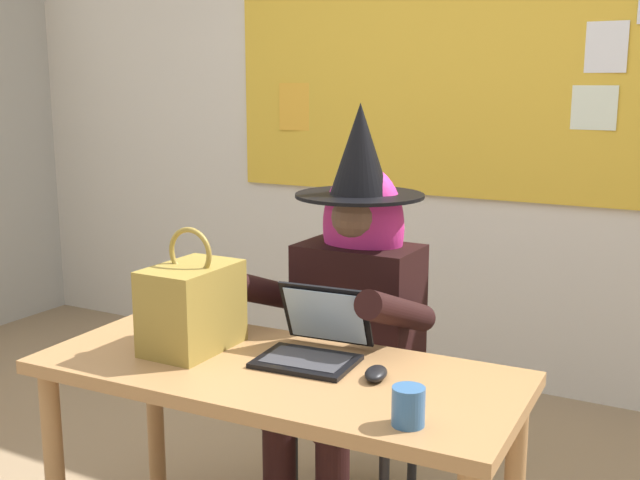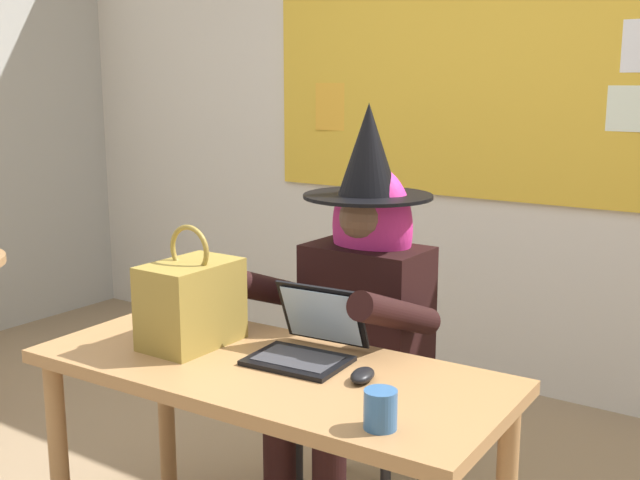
{
  "view_description": "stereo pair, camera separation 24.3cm",
  "coord_description": "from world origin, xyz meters",
  "px_view_note": "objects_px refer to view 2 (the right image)",
  "views": [
    {
      "loc": [
        1.28,
        -1.75,
        1.51
      ],
      "look_at": [
        0.14,
        0.35,
        1.03
      ],
      "focal_mm": 43.84,
      "sensor_mm": 36.0,
      "label": 1
    },
    {
      "loc": [
        1.49,
        -1.62,
        1.51
      ],
      "look_at": [
        0.14,
        0.35,
        1.03
      ],
      "focal_mm": 43.84,
      "sensor_mm": 36.0,
      "label": 2
    }
  ],
  "objects_px": {
    "chair_at_desk": "(373,367)",
    "handbag": "(191,302)",
    "laptop": "(307,342)",
    "coffee_mug": "(380,409)",
    "desk_main": "(268,397)",
    "computer_mouse": "(363,375)",
    "person_costumed": "(358,298)"
  },
  "relations": [
    {
      "from": "chair_at_desk",
      "to": "handbag",
      "type": "height_order",
      "value": "handbag"
    },
    {
      "from": "laptop",
      "to": "coffee_mug",
      "type": "distance_m",
      "value": 0.51
    },
    {
      "from": "desk_main",
      "to": "coffee_mug",
      "type": "bearing_deg",
      "value": -20.61
    },
    {
      "from": "coffee_mug",
      "to": "desk_main",
      "type": "bearing_deg",
      "value": 159.39
    },
    {
      "from": "computer_mouse",
      "to": "handbag",
      "type": "height_order",
      "value": "handbag"
    },
    {
      "from": "computer_mouse",
      "to": "handbag",
      "type": "relative_size",
      "value": 0.28
    },
    {
      "from": "laptop",
      "to": "computer_mouse",
      "type": "relative_size",
      "value": 3.0
    },
    {
      "from": "coffee_mug",
      "to": "handbag",
      "type": "bearing_deg",
      "value": 166.31
    },
    {
      "from": "desk_main",
      "to": "person_costumed",
      "type": "distance_m",
      "value": 0.57
    },
    {
      "from": "chair_at_desk",
      "to": "computer_mouse",
      "type": "relative_size",
      "value": 8.5
    },
    {
      "from": "laptop",
      "to": "computer_mouse",
      "type": "distance_m",
      "value": 0.24
    },
    {
      "from": "desk_main",
      "to": "chair_at_desk",
      "type": "relative_size",
      "value": 1.62
    },
    {
      "from": "laptop",
      "to": "handbag",
      "type": "bearing_deg",
      "value": -168.61
    },
    {
      "from": "desk_main",
      "to": "chair_at_desk",
      "type": "bearing_deg",
      "value": 93.13
    },
    {
      "from": "laptop",
      "to": "computer_mouse",
      "type": "bearing_deg",
      "value": -20.84
    },
    {
      "from": "desk_main",
      "to": "computer_mouse",
      "type": "height_order",
      "value": "computer_mouse"
    },
    {
      "from": "coffee_mug",
      "to": "laptop",
      "type": "bearing_deg",
      "value": 144.88
    },
    {
      "from": "handbag",
      "to": "coffee_mug",
      "type": "relative_size",
      "value": 3.98
    },
    {
      "from": "chair_at_desk",
      "to": "laptop",
      "type": "distance_m",
      "value": 0.62
    },
    {
      "from": "desk_main",
      "to": "coffee_mug",
      "type": "relative_size",
      "value": 15.03
    },
    {
      "from": "chair_at_desk",
      "to": "person_costumed",
      "type": "height_order",
      "value": "person_costumed"
    },
    {
      "from": "laptop",
      "to": "coffee_mug",
      "type": "bearing_deg",
      "value": -39.71
    },
    {
      "from": "person_costumed",
      "to": "laptop",
      "type": "relative_size",
      "value": 4.62
    },
    {
      "from": "person_costumed",
      "to": "coffee_mug",
      "type": "distance_m",
      "value": 0.89
    },
    {
      "from": "handbag",
      "to": "coffee_mug",
      "type": "bearing_deg",
      "value": -13.69
    },
    {
      "from": "person_costumed",
      "to": "coffee_mug",
      "type": "height_order",
      "value": "person_costumed"
    },
    {
      "from": "chair_at_desk",
      "to": "coffee_mug",
      "type": "distance_m",
      "value": 1.03
    },
    {
      "from": "laptop",
      "to": "chair_at_desk",
      "type": "bearing_deg",
      "value": 95.54
    },
    {
      "from": "chair_at_desk",
      "to": "computer_mouse",
      "type": "distance_m",
      "value": 0.74
    },
    {
      "from": "chair_at_desk",
      "to": "handbag",
      "type": "bearing_deg",
      "value": -27.78
    },
    {
      "from": "desk_main",
      "to": "person_costumed",
      "type": "bearing_deg",
      "value": 93.05
    },
    {
      "from": "desk_main",
      "to": "laptop",
      "type": "relative_size",
      "value": 4.57
    }
  ]
}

